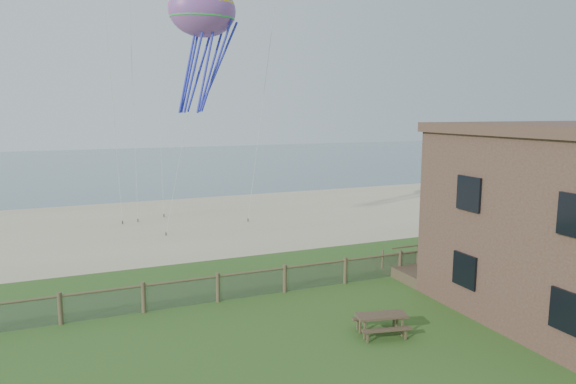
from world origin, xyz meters
The scene contains 7 objects.
ground centered at (0.00, 0.00, 0.00)m, with size 160.00×160.00×0.00m, color #36581E.
sand_beach centered at (0.00, 22.00, 0.00)m, with size 72.00×20.00×0.02m, color tan.
ocean centered at (0.00, 66.00, 0.00)m, with size 160.00×68.00×0.02m, color slate.
chainlink_fence centered at (0.00, 6.00, 0.55)m, with size 36.20×0.20×1.25m, color brown, non-canonical shape.
motel_deck centered at (13.00, 5.00, 0.25)m, with size 15.00×2.00×0.50m, color brown.
picnic_table centered at (1.53, 0.67, 0.38)m, with size 1.78×1.35×0.75m, color brown, non-canonical shape.
octopus_kite centered at (-1.10, 15.48, 11.49)m, with size 3.69×2.60×7.59m, color #FB274B, non-canonical shape.
Camera 1 is at (-8.13, -13.96, 7.86)m, focal length 32.00 mm.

